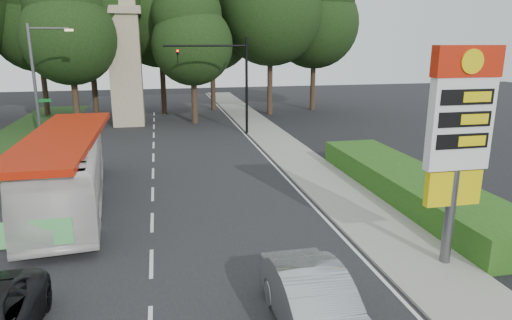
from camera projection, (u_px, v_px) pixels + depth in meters
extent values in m
cube|color=black|center=(153.00, 188.00, 22.23)|extent=(14.00, 80.00, 0.02)
cube|color=gray|center=(318.00, 176.00, 23.94)|extent=(3.00, 80.00, 0.12)
cube|color=#254B14|center=(411.00, 186.00, 20.62)|extent=(3.00, 14.00, 1.20)
cylinder|color=#59595E|center=(449.00, 218.00, 14.23)|extent=(0.32, 0.32, 3.20)
cube|color=#D8C20B|center=(453.00, 188.00, 13.97)|extent=(1.80, 0.25, 1.10)
cube|color=silver|center=(460.00, 123.00, 13.46)|extent=(2.00, 0.35, 2.80)
cube|color=#AC1C09|center=(467.00, 61.00, 13.01)|extent=(2.10, 0.40, 0.90)
cylinder|color=#D8C20B|center=(473.00, 61.00, 12.80)|extent=(0.70, 0.05, 0.70)
cube|color=black|center=(468.00, 97.00, 13.08)|extent=(1.70, 0.04, 0.45)
cube|color=black|center=(465.00, 119.00, 13.25)|extent=(1.70, 0.04, 0.45)
cube|color=black|center=(462.00, 141.00, 13.41)|extent=(1.70, 0.04, 0.45)
cylinder|color=black|center=(247.00, 87.00, 34.08)|extent=(0.20, 0.20, 7.20)
cylinder|color=black|center=(205.00, 46.00, 32.71)|extent=(6.00, 0.14, 0.14)
imported|color=black|center=(177.00, 49.00, 32.37)|extent=(0.18, 0.22, 1.10)
sphere|color=#FF0C05|center=(178.00, 51.00, 32.25)|extent=(0.18, 0.18, 0.18)
cylinder|color=#59595E|center=(35.00, 88.00, 29.22)|extent=(0.20, 0.20, 8.00)
cylinder|color=#59595E|center=(49.00, 28.00, 28.52)|extent=(2.40, 0.12, 0.12)
cube|color=#FFE599|center=(69.00, 30.00, 28.79)|extent=(0.50, 0.22, 0.14)
cube|color=#0C591E|center=(44.00, 100.00, 29.51)|extent=(0.85, 0.04, 0.22)
cube|color=#0C591E|center=(39.00, 104.00, 29.93)|extent=(0.04, 0.85, 0.22)
cube|color=gray|center=(126.00, 71.00, 37.71)|extent=(2.50, 2.50, 9.00)
cube|color=gray|center=(122.00, 10.00, 36.49)|extent=(3.00, 3.00, 0.60)
cube|color=gray|center=(121.00, 4.00, 36.36)|extent=(2.20, 2.20, 0.50)
cylinder|color=#2D2116|center=(45.00, 87.00, 43.17)|extent=(0.50, 0.50, 5.40)
sphere|color=black|center=(38.00, 26.00, 41.76)|extent=(8.40, 8.40, 8.40)
cylinder|color=#2D2116|center=(94.00, 84.00, 40.26)|extent=(0.50, 0.50, 6.48)
sphere|color=black|center=(87.00, 5.00, 38.57)|extent=(10.08, 10.08, 10.08)
cylinder|color=#2D2116|center=(163.00, 84.00, 43.43)|extent=(0.50, 0.50, 5.94)
sphere|color=black|center=(160.00, 17.00, 41.88)|extent=(9.24, 9.24, 9.24)
cylinder|color=#2D2116|center=(213.00, 85.00, 46.43)|extent=(0.50, 0.50, 5.22)
sphere|color=black|center=(212.00, 30.00, 45.06)|extent=(8.12, 8.12, 8.12)
cylinder|color=#2D2116|center=(270.00, 83.00, 43.54)|extent=(0.50, 0.50, 6.12)
sphere|color=black|center=(270.00, 14.00, 41.94)|extent=(9.52, 9.52, 9.52)
cylinder|color=#2D2116|center=(313.00, 83.00, 46.51)|extent=(0.50, 0.50, 5.58)
sphere|color=black|center=(315.00, 24.00, 45.05)|extent=(8.68, 8.68, 8.68)
cylinder|color=#2D2116|center=(76.00, 100.00, 36.50)|extent=(0.50, 0.50, 4.68)
sphere|color=black|center=(69.00, 38.00, 35.28)|extent=(7.28, 7.28, 7.28)
sphere|color=black|center=(66.00, 3.00, 34.62)|extent=(6.24, 6.24, 6.24)
cylinder|color=#2D2116|center=(194.00, 98.00, 38.94)|extent=(0.50, 0.50, 4.32)
sphere|color=black|center=(193.00, 45.00, 37.81)|extent=(6.72, 6.72, 6.72)
sphere|color=black|center=(191.00, 15.00, 37.20)|extent=(5.76, 5.76, 5.76)
imported|color=white|center=(66.00, 171.00, 19.40)|extent=(3.73, 11.65, 3.19)
imported|color=#A4A6AC|center=(315.00, 306.00, 10.95)|extent=(1.71, 4.86, 1.60)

